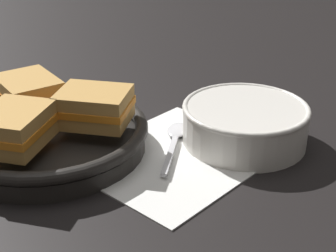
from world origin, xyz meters
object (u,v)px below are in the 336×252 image
(soup_bowl, at_px, (245,121))
(sandwich_far_left, at_px, (94,107))
(sandwich_near_right, at_px, (14,127))
(sandwich_near_left, at_px, (29,93))
(spoon, at_px, (175,136))
(skillet, at_px, (48,137))

(soup_bowl, bearing_deg, sandwich_far_left, 132.93)
(sandwich_near_right, bearing_deg, sandwich_near_left, 41.80)
(spoon, relative_size, sandwich_near_right, 1.21)
(soup_bowl, relative_size, spoon, 1.25)
(soup_bowl, relative_size, sandwich_near_left, 1.56)
(sandwich_near_left, bearing_deg, sandwich_near_right, -138.20)
(sandwich_near_left, bearing_deg, sandwich_far_left, -78.20)
(skillet, distance_m, sandwich_far_left, 0.08)
(soup_bowl, xyz_separation_m, spoon, (-0.06, 0.08, -0.02))
(sandwich_near_right, bearing_deg, skillet, 13.71)
(skillet, distance_m, sandwich_near_left, 0.08)
(skillet, bearing_deg, sandwich_far_left, -49.18)
(soup_bowl, distance_m, sandwich_far_left, 0.21)
(spoon, xyz_separation_m, sandwich_near_right, (-0.19, 0.11, 0.06))
(skillet, height_order, sandwich_near_left, sandwich_near_left)
(spoon, relative_size, skillet, 0.37)
(soup_bowl, relative_size, skillet, 0.46)
(spoon, height_order, sandwich_near_left, sandwich_near_left)
(skillet, bearing_deg, sandwich_near_left, 70.86)
(sandwich_near_left, bearing_deg, soup_bowl, -57.71)
(soup_bowl, bearing_deg, sandwich_near_right, 142.82)
(soup_bowl, bearing_deg, skillet, 132.43)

